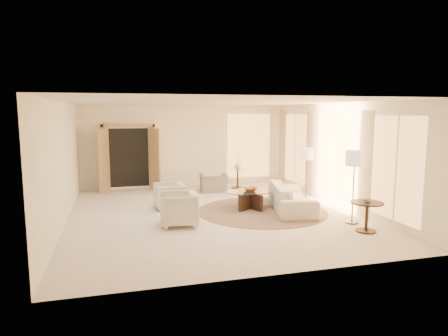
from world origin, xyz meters
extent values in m
cube|color=silver|center=(0.00, 0.00, -0.01)|extent=(7.00, 8.00, 0.02)
cube|color=white|center=(0.00, 0.00, 2.80)|extent=(7.00, 8.00, 0.02)
cube|color=white|center=(0.00, 4.00, 1.40)|extent=(7.00, 0.04, 2.80)
cube|color=white|center=(0.00, -4.00, 1.40)|extent=(7.00, 0.04, 2.80)
cube|color=white|center=(-3.50, 0.00, 1.40)|extent=(0.04, 8.00, 2.80)
cube|color=white|center=(3.50, 0.00, 1.40)|extent=(0.04, 8.00, 2.80)
cube|color=tan|center=(-1.90, 3.89, 1.08)|extent=(1.80, 0.12, 2.16)
cube|color=tan|center=(-2.70, 3.62, 1.03)|extent=(0.35, 0.66, 2.00)
cube|color=tan|center=(-1.10, 3.62, 1.03)|extent=(0.35, 0.66, 2.00)
cylinder|color=#443025|center=(1.29, -0.09, 0.01)|extent=(3.38, 3.38, 0.01)
imported|color=beige|center=(2.08, -0.16, 0.34)|extent=(1.44, 2.47, 0.68)
imported|color=beige|center=(-1.00, 0.82, 0.38)|extent=(0.73, 0.77, 0.76)
imported|color=beige|center=(-0.99, -0.82, 0.42)|extent=(0.84, 0.89, 0.84)
imported|color=gray|center=(0.69, 2.74, 0.38)|extent=(0.92, 0.65, 0.76)
cube|color=black|center=(1.08, 0.25, 0.22)|extent=(0.39, 0.95, 0.43)
cube|color=black|center=(1.08, 0.25, 0.22)|extent=(0.82, 0.68, 0.43)
cylinder|color=white|center=(1.08, 0.25, 0.47)|extent=(1.62, 1.62, 0.02)
cylinder|color=black|center=(2.82, -2.37, 0.02)|extent=(0.43, 0.43, 0.03)
cylinder|color=black|center=(2.82, -2.37, 0.32)|extent=(0.06, 0.06, 0.62)
cylinder|color=black|center=(2.82, -2.37, 0.64)|extent=(0.69, 0.69, 0.03)
cylinder|color=#32281C|center=(1.62, 3.10, 0.02)|extent=(0.43, 0.43, 0.03)
cylinder|color=#32281C|center=(1.62, 3.10, 0.32)|extent=(0.07, 0.07, 0.62)
cylinder|color=white|center=(1.62, 3.10, 0.64)|extent=(0.57, 0.57, 0.03)
cylinder|color=#32281C|center=(2.90, 0.65, 0.01)|extent=(0.26, 0.26, 0.03)
cylinder|color=#32281C|center=(2.90, 0.65, 0.65)|extent=(0.03, 0.03, 1.31)
cylinder|color=#C2A88E|center=(2.90, 0.65, 1.38)|extent=(0.37, 0.37, 0.32)
cylinder|color=#32281C|center=(2.90, -1.70, 0.02)|extent=(0.29, 0.29, 0.03)
cylinder|color=#32281C|center=(2.90, -1.70, 0.72)|extent=(0.03, 0.03, 1.43)
cylinder|color=#C2A88E|center=(2.90, -1.70, 1.52)|extent=(0.41, 0.41, 0.35)
imported|color=brown|center=(1.08, 0.25, 0.52)|extent=(0.40, 0.40, 0.09)
imported|color=silver|center=(2.82, -2.37, 0.73)|extent=(0.17, 0.17, 0.16)
imported|color=silver|center=(1.62, 3.10, 0.77)|extent=(0.28, 0.28, 0.23)
camera|label=1|loc=(-2.33, -9.58, 2.55)|focal=32.00mm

